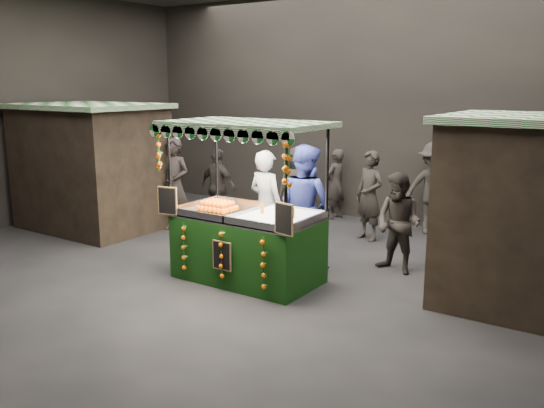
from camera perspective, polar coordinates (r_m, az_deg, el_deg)
The scene contains 13 objects.
ground at distance 9.16m, azimuth -4.51°, elevation -7.33°, with size 12.00×12.00×0.00m, color black.
market_hall at distance 8.66m, azimuth -4.89°, elevation 14.31°, with size 12.10×10.10×5.05m.
neighbour_stall_left at distance 12.63m, azimuth -17.50°, elevation 3.60°, with size 3.00×2.20×2.60m.
juice_stall at distance 8.84m, azimuth -2.51°, elevation -2.87°, with size 2.54×1.49×2.46m.
vendor_grey at distance 9.84m, azimuth -0.59°, elevation -0.17°, with size 0.75×0.55×1.91m.
vendor_blue at distance 9.47m, azimuth 3.30°, elevation -0.23°, with size 1.15×0.99×2.05m.
shopper_0 at distance 12.03m, azimuth -9.64°, elevation 1.92°, with size 0.74×0.53×1.92m.
shopper_1 at distance 9.42m, azimuth 12.42°, elevation -1.87°, with size 0.91×0.77×1.63m.
shopper_2 at distance 12.50m, azimuth -5.34°, elevation 1.74°, with size 0.98×0.44×1.63m.
shopper_3 at distance 12.03m, azimuth 15.71°, elevation 1.50°, with size 1.39×1.18×1.86m.
shopper_4 at distance 11.97m, azimuth 2.66°, elevation 1.60°, with size 1.02×0.94×1.75m.
shopper_6 at distance 13.00m, azimuth 6.31°, elevation 1.99°, with size 0.47×0.63×1.58m.
shopper_7 at distance 11.29m, azimuth 9.62°, elevation 0.82°, with size 0.74×0.62×1.75m.
Camera 1 is at (5.44, -6.73, 3.02)m, focal length 38.02 mm.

